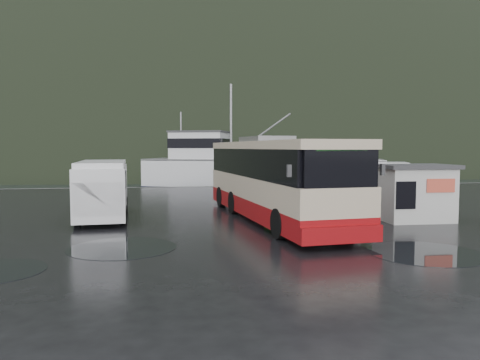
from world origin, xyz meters
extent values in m
plane|color=black|center=(0.00, 0.00, 0.00)|extent=(160.00, 160.00, 0.00)
cube|color=black|center=(0.00, 110.00, 0.00)|extent=(300.00, 180.00, 0.02)
cube|color=#999993|center=(0.00, 20.00, 0.00)|extent=(160.00, 0.60, 1.50)
ellipsoid|color=black|center=(10.00, 250.00, 0.00)|extent=(780.00, 540.00, 570.00)
cylinder|color=black|center=(5.67, -6.03, 0.01)|extent=(3.61, 3.61, 0.01)
cylinder|color=black|center=(4.71, 5.75, 0.01)|extent=(3.13, 3.13, 0.01)
cylinder|color=black|center=(-3.81, -3.73, 0.01)|extent=(3.56, 3.56, 0.01)
camera|label=1|loc=(-2.36, -19.38, 3.31)|focal=35.00mm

